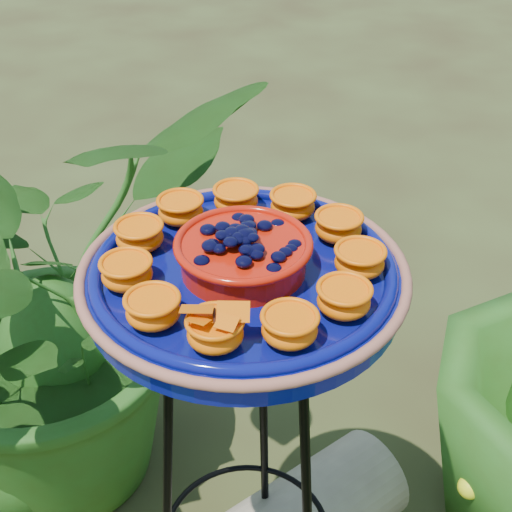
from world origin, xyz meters
name	(u,v)px	position (x,y,z in m)	size (l,w,h in m)	color
tripod_stand	(246,453)	(0.09, 0.10, 0.54)	(0.35, 0.36, 0.88)	black
feeder_dish	(244,270)	(0.09, 0.10, 0.93)	(0.49, 0.49, 0.11)	#080D62
shrub_back_left	(47,300)	(-0.42, 0.50, 0.51)	(0.91, 0.79, 1.02)	#275015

